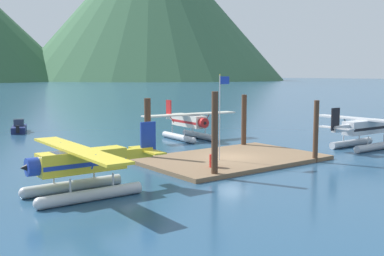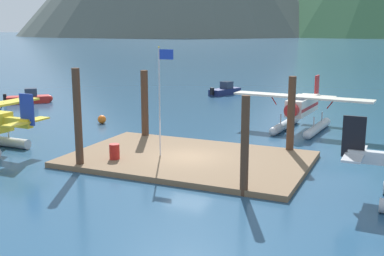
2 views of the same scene
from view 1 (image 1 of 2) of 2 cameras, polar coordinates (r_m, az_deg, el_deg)
ground_plane at (r=35.64m, az=4.96°, el=-4.07°), size 1200.00×1200.00×0.00m
dock_platform at (r=35.61m, az=4.97°, el=-3.83°), size 13.70×8.72×0.30m
piling_near_left at (r=29.23m, az=2.84°, el=-0.90°), size 0.42×0.42×5.58m
piling_near_right at (r=35.89m, az=15.15°, el=-0.40°), size 0.39×0.39×4.71m
piling_far_left at (r=35.43m, az=-5.54°, el=-0.19°), size 0.50×0.50×4.83m
piling_far_right at (r=41.62m, az=6.48°, el=0.82°), size 0.46×0.46×4.83m
flagpole at (r=33.80m, az=3.62°, el=2.59°), size 0.95×0.10×6.36m
fuel_drum at (r=31.54m, az=2.69°, el=-4.10°), size 0.62×0.62×0.88m
mooring_buoy at (r=36.27m, az=-16.56°, el=-3.59°), size 0.68×0.68×0.68m
mountain_ridge_east_peak at (r=525.18m, az=-5.11°, el=15.04°), size 291.90×291.90×165.82m
seaplane_cream_bow_right at (r=46.82m, az=-0.39°, el=0.49°), size 10.48×7.97×3.84m
seaplane_silver_stbd_aft at (r=43.97m, az=20.62°, el=-0.35°), size 7.98×10.43×3.84m
seaplane_yellow_port_aft at (r=25.81m, az=-13.52°, el=-4.82°), size 7.98×10.42×3.84m
boat_navy_open_north at (r=56.56m, az=-20.70°, el=0.02°), size 2.83×4.69×1.50m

